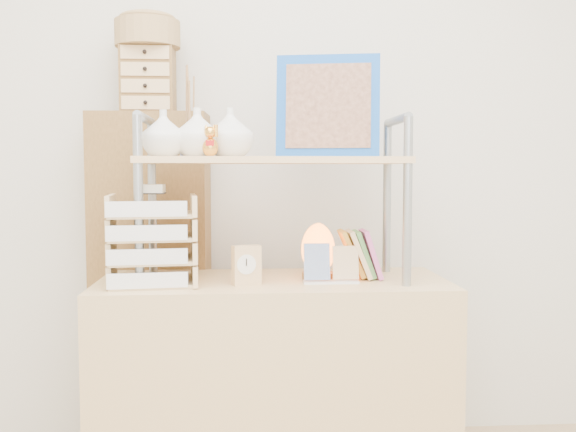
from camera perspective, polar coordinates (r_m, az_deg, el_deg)
name	(u,v)px	position (r m, az deg, el deg)	size (l,w,h in m)	color
desk	(273,386)	(2.32, -1.33, -14.85)	(1.20, 0.50, 0.75)	tan
cabinet	(152,284)	(2.63, -11.98, -5.92)	(0.45, 0.24, 1.35)	brown
hutch	(249,149)	(2.21, -3.52, 6.00)	(0.90, 0.34, 0.79)	gray
letter_tray	(152,245)	(2.16, -11.99, -2.51)	(0.30, 0.28, 0.33)	tan
salt_lamp	(318,251)	(2.23, 2.68, -3.10)	(0.13, 0.12, 0.19)	brown
desk_clock	(246,265)	(2.12, -3.72, -4.38)	(0.10, 0.07, 0.13)	tan
postcard_stand	(331,272)	(2.16, 3.82, -4.96)	(0.19, 0.05, 0.13)	white
drawer_chest	(148,80)	(2.59, -12.32, 11.70)	(0.20, 0.16, 0.25)	brown
woven_basket	(148,34)	(2.62, -12.37, 15.49)	(0.25, 0.25, 0.10)	olive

